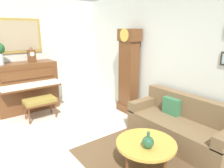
{
  "coord_description": "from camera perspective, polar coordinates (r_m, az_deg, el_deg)",
  "views": [
    {
      "loc": [
        3.02,
        -1.1,
        2.01
      ],
      "look_at": [
        -0.26,
        1.37,
        0.91
      ],
      "focal_mm": 32.83,
      "sensor_mm": 36.0,
      "label": 1
    }
  ],
  "objects": [
    {
      "name": "piano_bench",
      "position": [
        4.97,
        -19.46,
        -4.68
      ],
      "size": [
        0.42,
        0.7,
        0.48
      ],
      "color": "brown",
      "rests_on": "ground_plane"
    },
    {
      "name": "couch",
      "position": [
        4.0,
        18.6,
        -10.95
      ],
      "size": [
        1.9,
        0.8,
        0.84
      ],
      "color": "brown",
      "rests_on": "ground_plane"
    },
    {
      "name": "coffee_table",
      "position": [
        3.15,
        9.45,
        -16.17
      ],
      "size": [
        0.88,
        0.88,
        0.42
      ],
      "color": "gold",
      "rests_on": "ground_plane"
    },
    {
      "name": "grandfather_clock",
      "position": [
        4.99,
        4.65,
        2.89
      ],
      "size": [
        0.52,
        0.34,
        2.03
      ],
      "color": "brown",
      "rests_on": "ground_plane"
    },
    {
      "name": "ground_plane",
      "position": [
        3.82,
        -14.98,
        -18.2
      ],
      "size": [
        6.4,
        6.0,
        0.1
      ],
      "primitive_type": "cube",
      "color": "beige"
    },
    {
      "name": "green_jug",
      "position": [
        2.97,
        9.97,
        -15.64
      ],
      "size": [
        0.17,
        0.17,
        0.24
      ],
      "color": "#234C33",
      "rests_on": "coffee_table"
    },
    {
      "name": "wall_back",
      "position": [
        4.66,
        12.28,
        7.18
      ],
      "size": [
        5.3,
        0.13,
        2.8
      ],
      "color": "silver",
      "rests_on": "ground_plane"
    },
    {
      "name": "wall_left",
      "position": [
        5.76,
        -25.93,
        7.57
      ],
      "size": [
        0.13,
        4.9,
        2.8
      ],
      "color": "silver",
      "rests_on": "ground_plane"
    },
    {
      "name": "mantel_clock",
      "position": [
        5.48,
        -21.52,
        7.52
      ],
      "size": [
        0.13,
        0.18,
        0.38
      ],
      "color": "brown",
      "rests_on": "piano"
    },
    {
      "name": "piano",
      "position": [
        5.58,
        -22.62,
        -0.61
      ],
      "size": [
        0.87,
        1.44,
        1.22
      ],
      "color": "brown",
      "rests_on": "ground_plane"
    },
    {
      "name": "area_rug",
      "position": [
        3.41,
        8.65,
        -21.26
      ],
      "size": [
        2.1,
        1.5,
        0.01
      ],
      "primitive_type": "cube",
      "color": "brown",
      "rests_on": "ground_plane"
    }
  ]
}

